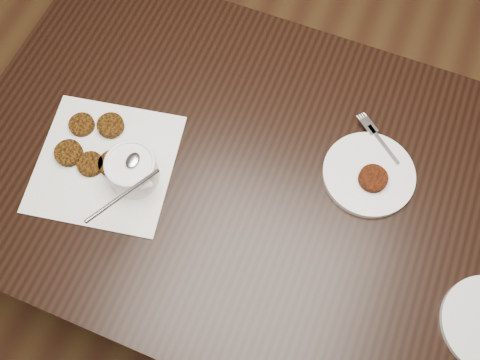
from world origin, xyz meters
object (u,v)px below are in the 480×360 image
at_px(napkin, 106,163).
at_px(plate_with_patty, 369,173).
at_px(sauce_ramekin, 129,163).
at_px(table, 254,232).

height_order(napkin, plate_with_patty, plate_with_patty).
distance_m(napkin, sauce_ramekin, 0.10).
bearing_deg(sauce_ramekin, napkin, 175.85).
height_order(table, plate_with_patty, plate_with_patty).
distance_m(sauce_ramekin, plate_with_patty, 0.48).
xyz_separation_m(sauce_ramekin, plate_with_patty, (0.44, 0.19, -0.06)).
distance_m(napkin, plate_with_patty, 0.55).
relative_size(napkin, plate_with_patty, 1.48).
relative_size(sauce_ramekin, plate_with_patty, 0.73).
relative_size(napkin, sauce_ramekin, 2.03).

